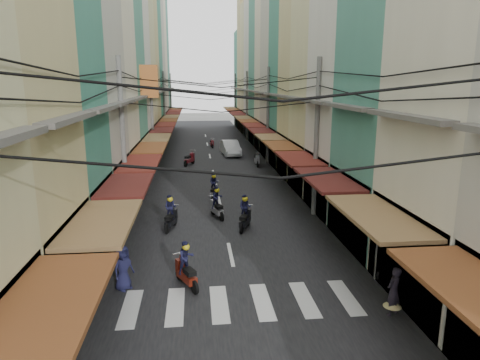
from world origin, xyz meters
TOP-DOWN VIEW (x-y plane):
  - ground at (0.00, 0.00)m, footprint 160.00×160.00m
  - road at (0.00, 20.00)m, footprint 10.00×80.00m
  - sidewalk_left at (-6.50, 20.00)m, footprint 3.00×80.00m
  - sidewalk_right at (6.50, 20.00)m, footprint 3.00×80.00m
  - crosswalk at (-0.00, -6.00)m, footprint 7.55×2.40m
  - building_row_left at (-7.92, 16.56)m, footprint 7.80×67.67m
  - building_row_right at (7.92, 16.45)m, footprint 7.80×68.98m
  - utility_poles at (0.00, 15.01)m, footprint 10.20×66.13m
  - white_car at (2.02, 22.37)m, footprint 5.19×2.41m
  - bicycle at (6.74, -0.29)m, footprint 1.83×1.14m
  - moving_scooters at (-0.36, 6.34)m, footprint 6.84×33.96m
  - parked_scooters at (4.93, -4.19)m, footprint 13.31×14.29m
  - pedestrians at (-4.31, 3.75)m, footprint 12.25×19.51m
  - market_umbrella at (6.50, -0.81)m, footprint 2.23×2.23m
  - traffic_sign at (4.98, -4.82)m, footprint 0.10×0.63m

SIDE VIEW (x-z plane):
  - ground at x=0.00m, z-range 0.00..0.00m
  - white_car at x=2.02m, z-range -0.89..0.89m
  - bicycle at x=6.74m, z-range -0.59..0.59m
  - road at x=0.00m, z-range 0.00..0.02m
  - crosswalk at x=0.00m, z-range 0.02..0.03m
  - sidewalk_left at x=-6.50m, z-range 0.00..0.06m
  - sidewalk_right at x=6.50m, z-range 0.00..0.06m
  - parked_scooters at x=4.93m, z-range -0.04..0.96m
  - moving_scooters at x=-0.36m, z-range -0.35..1.36m
  - pedestrians at x=-4.31m, z-range -0.08..2.14m
  - market_umbrella at x=6.50m, z-range 0.90..3.25m
  - traffic_sign at x=4.98m, z-range 0.66..3.54m
  - utility_poles at x=0.00m, z-range 2.49..10.69m
  - building_row_right at x=7.92m, z-range -1.89..20.71m
  - building_row_left at x=-7.92m, z-range -2.07..21.63m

